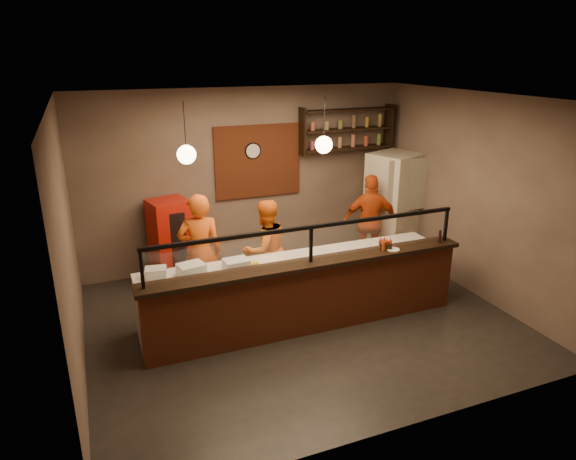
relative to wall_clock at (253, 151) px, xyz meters
name	(u,v)px	position (x,y,z in m)	size (l,w,h in m)	color
floor	(301,320)	(-0.10, -2.46, -2.10)	(6.00, 6.00, 0.00)	black
ceiling	(303,98)	(-0.10, -2.46, 1.10)	(6.00, 6.00, 0.00)	#3C362E
wall_back	(247,178)	(-0.10, 0.04, -0.50)	(6.00, 6.00, 0.00)	#796658
wall_left	(68,247)	(-3.10, -2.46, -0.50)	(5.00, 5.00, 0.00)	#796658
wall_right	(476,196)	(2.90, -2.46, -0.50)	(5.00, 5.00, 0.00)	#796658
wall_front	(407,293)	(-0.10, -4.96, -0.50)	(6.00, 6.00, 0.00)	#796658
brick_patch	(258,161)	(0.10, 0.01, -0.20)	(1.60, 0.04, 1.30)	brown
service_counter	(310,299)	(-0.10, -2.76, -1.60)	(4.60, 0.25, 1.00)	brown
counter_ledge	(311,264)	(-0.10, -2.76, -1.07)	(4.70, 0.37, 0.06)	black
worktop_cabinet	(296,289)	(-0.10, -2.26, -1.68)	(4.60, 0.75, 0.85)	gray
worktop	(296,261)	(-0.10, -2.26, -1.23)	(4.60, 0.75, 0.05)	white
sneeze_guard	(311,240)	(-0.10, -2.76, -0.73)	(4.50, 0.05, 0.52)	white
wall_shelving	(347,129)	(1.80, -0.14, 0.30)	(1.84, 0.28, 0.85)	black
wall_clock	(253,151)	(0.00, 0.00, 0.00)	(0.30, 0.30, 0.04)	black
pendant_left	(187,154)	(-1.60, -2.26, 0.45)	(0.24, 0.24, 0.77)	black
pendant_right	(324,145)	(0.30, -2.26, 0.45)	(0.24, 0.24, 0.77)	black
cook_left	(200,252)	(-1.34, -1.48, -1.19)	(0.66, 0.44, 1.82)	#E25A15
cook_mid	(265,250)	(-0.32, -1.51, -1.29)	(0.79, 0.61, 1.62)	orange
cook_right	(370,222)	(1.85, -1.05, -1.24)	(1.01, 0.42, 1.73)	#CE4813
fridge	(393,206)	(2.50, -0.77, -1.09)	(0.84, 0.78, 2.01)	beige
red_cooler	(171,241)	(-1.60, -0.31, -1.38)	(0.62, 0.57, 1.44)	#B5170C
pizza_dough	(270,262)	(-0.50, -2.23, -1.19)	(0.46, 0.46, 0.01)	white
prep_tub_a	(156,273)	(-2.09, -2.14, -1.13)	(0.28, 0.22, 0.14)	silver
prep_tub_b	(191,270)	(-1.64, -2.26, -1.11)	(0.34, 0.27, 0.17)	silver
prep_tub_c	(236,265)	(-1.03, -2.32, -1.12)	(0.33, 0.26, 0.17)	silver
rolling_pin	(245,264)	(-0.87, -2.22, -1.17)	(0.07, 0.07, 0.38)	gold
condiment_caddy	(385,246)	(1.10, -2.72, -0.99)	(0.17, 0.13, 0.09)	black
pepper_mill	(440,236)	(1.99, -2.81, -0.94)	(0.04, 0.04, 0.19)	black
small_plate	(393,249)	(1.18, -2.80, -1.03)	(0.19, 0.19, 0.01)	silver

